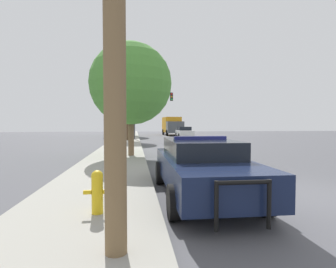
{
  "coord_description": "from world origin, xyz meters",
  "views": [
    {
      "loc": [
        -4.11,
        -6.2,
        1.84
      ],
      "look_at": [
        -0.89,
        19.19,
        0.83
      ],
      "focal_mm": 28.0,
      "sensor_mm": 36.0,
      "label": 1
    }
  ],
  "objects_px": {
    "tree_sidewalk_mid": "(127,91)",
    "box_truck": "(172,125)",
    "car_background_oncoming": "(184,132)",
    "traffic_light": "(150,105)",
    "tree_sidewalk_far": "(123,101)",
    "police_car": "(202,166)",
    "fire_hydrant": "(97,190)",
    "tree_sidewalk_near": "(131,84)"
  },
  "relations": [
    {
      "from": "car_background_oncoming",
      "to": "tree_sidewalk_near",
      "type": "xyz_separation_m",
      "value": [
        -6.49,
        -18.66,
        3.21
      ]
    },
    {
      "from": "traffic_light",
      "to": "tree_sidewalk_near",
      "type": "height_order",
      "value": "tree_sidewalk_near"
    },
    {
      "from": "tree_sidewalk_far",
      "to": "tree_sidewalk_near",
      "type": "distance_m",
      "value": 24.64
    },
    {
      "from": "box_truck",
      "to": "tree_sidewalk_mid",
      "type": "bearing_deg",
      "value": 62.34
    },
    {
      "from": "fire_hydrant",
      "to": "tree_sidewalk_far",
      "type": "xyz_separation_m",
      "value": [
        -1.06,
        33.75,
        4.52
      ]
    },
    {
      "from": "tree_sidewalk_mid",
      "to": "box_truck",
      "type": "bearing_deg",
      "value": 63.92
    },
    {
      "from": "tree_sidewalk_mid",
      "to": "car_background_oncoming",
      "type": "bearing_deg",
      "value": 35.4
    },
    {
      "from": "tree_sidewalk_far",
      "to": "box_truck",
      "type": "bearing_deg",
      "value": 20.46
    },
    {
      "from": "fire_hydrant",
      "to": "traffic_light",
      "type": "xyz_separation_m",
      "value": [
        2.38,
        24.21,
        3.36
      ]
    },
    {
      "from": "traffic_light",
      "to": "tree_sidewalk_mid",
      "type": "distance_m",
      "value": 3.15
    },
    {
      "from": "police_car",
      "to": "fire_hydrant",
      "type": "bearing_deg",
      "value": 30.21
    },
    {
      "from": "fire_hydrant",
      "to": "traffic_light",
      "type": "relative_size",
      "value": 0.16
    },
    {
      "from": "box_truck",
      "to": "car_background_oncoming",
      "type": "bearing_deg",
      "value": 90.53
    },
    {
      "from": "traffic_light",
      "to": "tree_sidewalk_mid",
      "type": "height_order",
      "value": "tree_sidewalk_mid"
    },
    {
      "from": "fire_hydrant",
      "to": "box_truck",
      "type": "height_order",
      "value": "box_truck"
    },
    {
      "from": "car_background_oncoming",
      "to": "box_truck",
      "type": "distance_m",
      "value": 8.83
    },
    {
      "from": "police_car",
      "to": "box_truck",
      "type": "height_order",
      "value": "box_truck"
    },
    {
      "from": "police_car",
      "to": "traffic_light",
      "type": "bearing_deg",
      "value": -89.54
    },
    {
      "from": "fire_hydrant",
      "to": "tree_sidewalk_mid",
      "type": "distance_m",
      "value": 23.29
    },
    {
      "from": "police_car",
      "to": "tree_sidewalk_near",
      "type": "xyz_separation_m",
      "value": [
        -1.88,
        7.82,
        3.2
      ]
    },
    {
      "from": "tree_sidewalk_far",
      "to": "fire_hydrant",
      "type": "bearing_deg",
      "value": -88.21
    },
    {
      "from": "traffic_light",
      "to": "box_truck",
      "type": "bearing_deg",
      "value": 70.95
    },
    {
      "from": "car_background_oncoming",
      "to": "tree_sidewalk_near",
      "type": "bearing_deg",
      "value": 72.73
    },
    {
      "from": "car_background_oncoming",
      "to": "tree_sidewalk_mid",
      "type": "xyz_separation_m",
      "value": [
        -7.09,
        -5.04,
        4.51
      ]
    },
    {
      "from": "car_background_oncoming",
      "to": "box_truck",
      "type": "xyz_separation_m",
      "value": [
        -0.32,
        8.78,
        0.81
      ]
    },
    {
      "from": "police_car",
      "to": "fire_hydrant",
      "type": "relative_size",
      "value": 6.09
    },
    {
      "from": "tree_sidewalk_near",
      "to": "tree_sidewalk_mid",
      "type": "bearing_deg",
      "value": 92.52
    },
    {
      "from": "fire_hydrant",
      "to": "box_truck",
      "type": "xyz_separation_m",
      "value": [
        6.67,
        36.63,
        1.0
      ]
    },
    {
      "from": "police_car",
      "to": "tree_sidewalk_far",
      "type": "xyz_separation_m",
      "value": [
        -3.45,
        32.38,
        4.32
      ]
    },
    {
      "from": "tree_sidewalk_mid",
      "to": "tree_sidewalk_far",
      "type": "bearing_deg",
      "value": 95.05
    },
    {
      "from": "police_car",
      "to": "tree_sidewalk_far",
      "type": "distance_m",
      "value": 32.85
    },
    {
      "from": "tree_sidewalk_near",
      "to": "car_background_oncoming",
      "type": "bearing_deg",
      "value": 70.83
    },
    {
      "from": "fire_hydrant",
      "to": "tree_sidewalk_near",
      "type": "height_order",
      "value": "tree_sidewalk_near"
    },
    {
      "from": "traffic_light",
      "to": "tree_sidewalk_far",
      "type": "bearing_deg",
      "value": 109.83
    },
    {
      "from": "box_truck",
      "to": "traffic_light",
      "type": "bearing_deg",
      "value": 69.37
    },
    {
      "from": "car_background_oncoming",
      "to": "fire_hydrant",
      "type": "bearing_deg",
      "value": 77.8
    },
    {
      "from": "police_car",
      "to": "tree_sidewalk_far",
      "type": "relative_size",
      "value": 0.64
    },
    {
      "from": "fire_hydrant",
      "to": "police_car",
      "type": "bearing_deg",
      "value": 29.76
    },
    {
      "from": "traffic_light",
      "to": "car_background_oncoming",
      "type": "height_order",
      "value": "traffic_light"
    },
    {
      "from": "box_truck",
      "to": "tree_sidewalk_far",
      "type": "distance_m",
      "value": 8.97
    },
    {
      "from": "car_background_oncoming",
      "to": "police_car",
      "type": "bearing_deg",
      "value": 82.03
    },
    {
      "from": "police_car",
      "to": "car_background_oncoming",
      "type": "distance_m",
      "value": 26.88
    }
  ]
}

